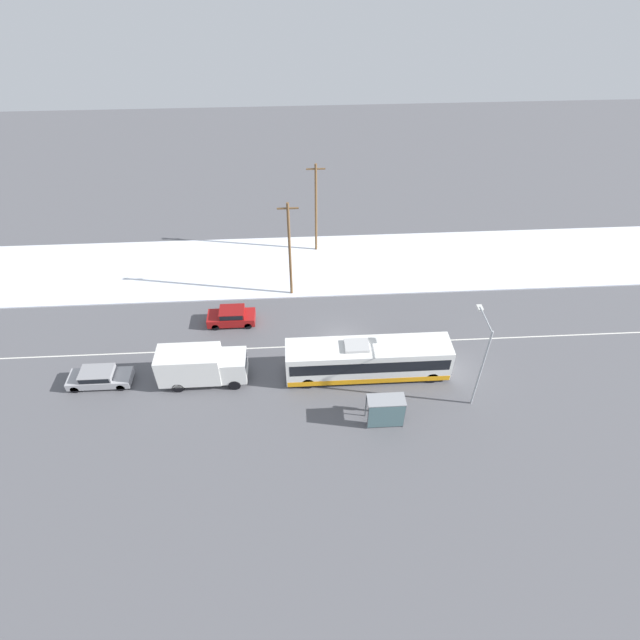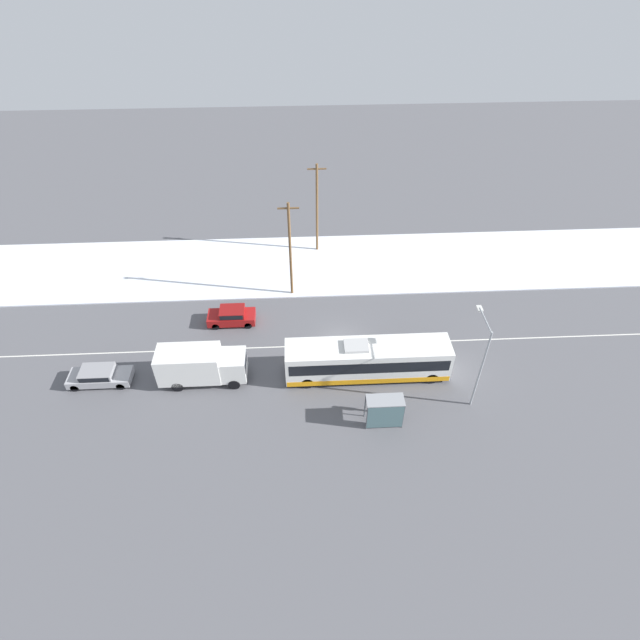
{
  "view_description": "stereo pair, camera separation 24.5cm",
  "coord_description": "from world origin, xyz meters",
  "px_view_note": "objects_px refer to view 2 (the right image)",
  "views": [
    {
      "loc": [
        -3.49,
        -29.77,
        28.83
      ],
      "look_at": [
        -1.64,
        1.62,
        1.4
      ],
      "focal_mm": 28.0,
      "sensor_mm": 36.0,
      "label": 1
    },
    {
      "loc": [
        -3.25,
        -29.79,
        28.83
      ],
      "look_at": [
        -1.64,
        1.62,
        1.4
      ],
      "focal_mm": 28.0,
      "sensor_mm": 36.0,
      "label": 2
    }
  ],
  "objects_px": {
    "utility_pole_snowlot": "(317,208)",
    "box_truck": "(200,365)",
    "bus_shelter": "(385,410)",
    "utility_pole_roadside": "(290,250)",
    "pedestrian_at_stop": "(373,402)",
    "streetlamp": "(481,354)",
    "city_bus": "(367,360)",
    "parked_car_near_truck": "(99,375)",
    "sedan_car": "(232,315)"
  },
  "relations": [
    {
      "from": "utility_pole_snowlot",
      "to": "box_truck",
      "type": "bearing_deg",
      "value": -118.61
    },
    {
      "from": "box_truck",
      "to": "bus_shelter",
      "type": "xyz_separation_m",
      "value": [
        13.29,
        -4.99,
        0.02
      ]
    },
    {
      "from": "bus_shelter",
      "to": "utility_pole_roadside",
      "type": "xyz_separation_m",
      "value": [
        -6.31,
        15.42,
        3.21
      ]
    },
    {
      "from": "pedestrian_at_stop",
      "to": "utility_pole_roadside",
      "type": "distance_m",
      "value": 15.77
    },
    {
      "from": "bus_shelter",
      "to": "streetlamp",
      "type": "distance_m",
      "value": 7.62
    },
    {
      "from": "utility_pole_roadside",
      "to": "city_bus",
      "type": "bearing_deg",
      "value": -61.54
    },
    {
      "from": "pedestrian_at_stop",
      "to": "city_bus",
      "type": "bearing_deg",
      "value": 89.74
    },
    {
      "from": "parked_car_near_truck",
      "to": "bus_shelter",
      "type": "xyz_separation_m",
      "value": [
        21.07,
        -5.13,
        0.93
      ]
    },
    {
      "from": "box_truck",
      "to": "bus_shelter",
      "type": "height_order",
      "value": "box_truck"
    },
    {
      "from": "utility_pole_snowlot",
      "to": "utility_pole_roadside",
      "type": "bearing_deg",
      "value": -110.19
    },
    {
      "from": "city_bus",
      "to": "pedestrian_at_stop",
      "type": "xyz_separation_m",
      "value": [
        -0.02,
        -3.7,
        -0.56
      ]
    },
    {
      "from": "sedan_car",
      "to": "box_truck",
      "type": "bearing_deg",
      "value": 75.01
    },
    {
      "from": "sedan_car",
      "to": "pedestrian_at_stop",
      "type": "distance_m",
      "value": 15.03
    },
    {
      "from": "city_bus",
      "to": "streetlamp",
      "type": "bearing_deg",
      "value": -20.75
    },
    {
      "from": "parked_car_near_truck",
      "to": "sedan_car",
      "type": "bearing_deg",
      "value": 34.0
    },
    {
      "from": "sedan_car",
      "to": "parked_car_near_truck",
      "type": "height_order",
      "value": "sedan_car"
    },
    {
      "from": "pedestrian_at_stop",
      "to": "streetlamp",
      "type": "distance_m",
      "value": 8.21
    },
    {
      "from": "bus_shelter",
      "to": "utility_pole_snowlot",
      "type": "relative_size",
      "value": 0.28
    },
    {
      "from": "streetlamp",
      "to": "city_bus",
      "type": "bearing_deg",
      "value": 159.25
    },
    {
      "from": "box_truck",
      "to": "parked_car_near_truck",
      "type": "distance_m",
      "value": 7.84
    },
    {
      "from": "streetlamp",
      "to": "parked_car_near_truck",
      "type": "bearing_deg",
      "value": 173.87
    },
    {
      "from": "parked_car_near_truck",
      "to": "utility_pole_roadside",
      "type": "xyz_separation_m",
      "value": [
        14.77,
        10.28,
        4.14
      ]
    },
    {
      "from": "pedestrian_at_stop",
      "to": "utility_pole_roadside",
      "type": "relative_size",
      "value": 0.18
    },
    {
      "from": "bus_shelter",
      "to": "parked_car_near_truck",
      "type": "bearing_deg",
      "value": 166.31
    },
    {
      "from": "bus_shelter",
      "to": "utility_pole_roadside",
      "type": "relative_size",
      "value": 0.28
    },
    {
      "from": "streetlamp",
      "to": "utility_pole_snowlot",
      "type": "bearing_deg",
      "value": 116.64
    },
    {
      "from": "city_bus",
      "to": "streetlamp",
      "type": "xyz_separation_m",
      "value": [
        7.31,
        -2.77,
        3.04
      ]
    },
    {
      "from": "city_bus",
      "to": "utility_pole_snowlot",
      "type": "distance_m",
      "value": 18.35
    },
    {
      "from": "pedestrian_at_stop",
      "to": "streetlamp",
      "type": "height_order",
      "value": "streetlamp"
    },
    {
      "from": "streetlamp",
      "to": "pedestrian_at_stop",
      "type": "bearing_deg",
      "value": -172.73
    },
    {
      "from": "streetlamp",
      "to": "utility_pole_snowlot",
      "type": "xyz_separation_m",
      "value": [
        -10.31,
        20.56,
        0.3
      ]
    },
    {
      "from": "parked_car_near_truck",
      "to": "bus_shelter",
      "type": "height_order",
      "value": "bus_shelter"
    },
    {
      "from": "city_bus",
      "to": "bus_shelter",
      "type": "bearing_deg",
      "value": -82.84
    },
    {
      "from": "pedestrian_at_stop",
      "to": "bus_shelter",
      "type": "distance_m",
      "value": 1.52
    },
    {
      "from": "parked_car_near_truck",
      "to": "utility_pole_roadside",
      "type": "bearing_deg",
      "value": 34.85
    },
    {
      "from": "streetlamp",
      "to": "bus_shelter",
      "type": "bearing_deg",
      "value": -162.17
    },
    {
      "from": "streetlamp",
      "to": "utility_pole_roadside",
      "type": "xyz_separation_m",
      "value": [
        -13.0,
        13.26,
        0.28
      ]
    },
    {
      "from": "city_bus",
      "to": "utility_pole_roadside",
      "type": "distance_m",
      "value": 12.39
    },
    {
      "from": "utility_pole_roadside",
      "to": "utility_pole_snowlot",
      "type": "relative_size",
      "value": 1.0
    },
    {
      "from": "parked_car_near_truck",
      "to": "pedestrian_at_stop",
      "type": "xyz_separation_m",
      "value": [
        20.44,
        -3.92,
        0.27
      ]
    },
    {
      "from": "sedan_car",
      "to": "utility_pole_snowlot",
      "type": "distance_m",
      "value": 14.26
    },
    {
      "from": "city_bus",
      "to": "utility_pole_roadside",
      "type": "bearing_deg",
      "value": 118.46
    },
    {
      "from": "utility_pole_roadside",
      "to": "utility_pole_snowlot",
      "type": "distance_m",
      "value": 7.77
    },
    {
      "from": "city_bus",
      "to": "pedestrian_at_stop",
      "type": "bearing_deg",
      "value": -90.26
    },
    {
      "from": "box_truck",
      "to": "pedestrian_at_stop",
      "type": "xyz_separation_m",
      "value": [
        12.66,
        -3.77,
        -0.64
      ]
    },
    {
      "from": "bus_shelter",
      "to": "streetlamp",
      "type": "height_order",
      "value": "streetlamp"
    },
    {
      "from": "sedan_car",
      "to": "city_bus",
      "type": "bearing_deg",
      "value": 148.64
    },
    {
      "from": "bus_shelter",
      "to": "box_truck",
      "type": "bearing_deg",
      "value": 159.44
    },
    {
      "from": "city_bus",
      "to": "pedestrian_at_stop",
      "type": "relative_size",
      "value": 7.6
    },
    {
      "from": "sedan_car",
      "to": "parked_car_near_truck",
      "type": "distance_m",
      "value": 11.51
    }
  ]
}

